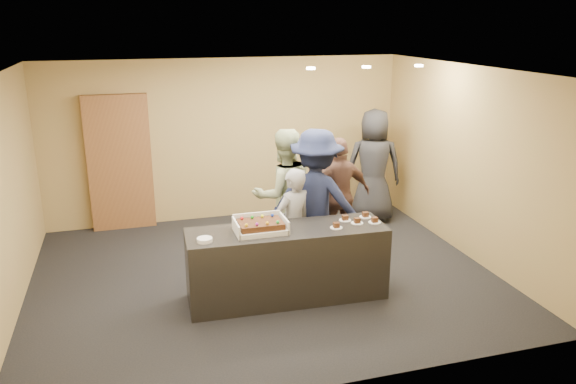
# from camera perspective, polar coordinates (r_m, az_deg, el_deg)

# --- Properties ---
(room) EXTENTS (6.04, 6.00, 2.70)m
(room) POSITION_cam_1_polar(r_m,az_deg,el_deg) (7.16, -2.60, 1.38)
(room) COLOR black
(room) RESTS_ON ground
(serving_counter) EXTENTS (2.43, 0.79, 0.90)m
(serving_counter) POSITION_cam_1_polar(r_m,az_deg,el_deg) (6.87, -0.10, -7.30)
(serving_counter) COLOR black
(serving_counter) RESTS_ON floor
(storage_cabinet) EXTENTS (0.99, 0.15, 2.18)m
(storage_cabinet) POSITION_cam_1_polar(r_m,az_deg,el_deg) (9.37, -16.71, 2.84)
(storage_cabinet) COLOR brown
(storage_cabinet) RESTS_ON floor
(cake_box) EXTENTS (0.60, 0.42, 0.18)m
(cake_box) POSITION_cam_1_polar(r_m,az_deg,el_deg) (6.62, -2.85, -3.66)
(cake_box) COLOR white
(cake_box) RESTS_ON serving_counter
(sheet_cake) EXTENTS (0.51, 0.35, 0.11)m
(sheet_cake) POSITION_cam_1_polar(r_m,az_deg,el_deg) (6.58, -2.82, -3.29)
(sheet_cake) COLOR #32170B
(sheet_cake) RESTS_ON cake_box
(plate_stack) EXTENTS (0.18, 0.18, 0.04)m
(plate_stack) POSITION_cam_1_polar(r_m,az_deg,el_deg) (6.39, -8.46, -4.82)
(plate_stack) COLOR white
(plate_stack) RESTS_ON serving_counter
(slice_a) EXTENTS (0.15, 0.15, 0.07)m
(slice_a) POSITION_cam_1_polar(r_m,az_deg,el_deg) (6.75, 4.93, -3.47)
(slice_a) COLOR white
(slice_a) RESTS_ON serving_counter
(slice_b) EXTENTS (0.15, 0.15, 0.07)m
(slice_b) POSITION_cam_1_polar(r_m,az_deg,el_deg) (7.01, 5.82, -2.71)
(slice_b) COLOR white
(slice_b) RESTS_ON serving_counter
(slice_c) EXTENTS (0.15, 0.15, 0.07)m
(slice_c) POSITION_cam_1_polar(r_m,az_deg,el_deg) (6.93, 7.04, -2.99)
(slice_c) COLOR white
(slice_c) RESTS_ON serving_counter
(slice_d) EXTENTS (0.15, 0.15, 0.07)m
(slice_d) POSITION_cam_1_polar(r_m,az_deg,el_deg) (7.15, 7.87, -2.37)
(slice_d) COLOR white
(slice_d) RESTS_ON serving_counter
(slice_e) EXTENTS (0.15, 0.15, 0.07)m
(slice_e) POSITION_cam_1_polar(r_m,az_deg,el_deg) (6.98, 8.79, -2.91)
(slice_e) COLOR white
(slice_e) RESTS_ON serving_counter
(person_server_grey) EXTENTS (0.65, 0.56, 1.52)m
(person_server_grey) POSITION_cam_1_polar(r_m,az_deg,el_deg) (7.20, 0.52, -3.43)
(person_server_grey) COLOR gray
(person_server_grey) RESTS_ON floor
(person_sage_man) EXTENTS (0.97, 0.79, 1.88)m
(person_sage_man) POSITION_cam_1_polar(r_m,az_deg,el_deg) (7.85, -0.44, -0.30)
(person_sage_man) COLOR #A1AD7F
(person_sage_man) RESTS_ON floor
(person_navy_man) EXTENTS (1.44, 1.29, 1.94)m
(person_navy_man) POSITION_cam_1_polar(r_m,az_deg,el_deg) (7.49, 2.89, -0.93)
(person_navy_man) COLOR #181E3C
(person_navy_man) RESTS_ON floor
(person_brown_extra) EXTENTS (1.04, 0.54, 1.70)m
(person_brown_extra) POSITION_cam_1_polar(r_m,az_deg,el_deg) (8.16, 5.20, -0.33)
(person_brown_extra) COLOR brown
(person_brown_extra) RESTS_ON floor
(person_dark_suit) EXTENTS (1.06, 0.84, 1.91)m
(person_dark_suit) POSITION_cam_1_polar(r_m,az_deg,el_deg) (9.44, 8.67, 2.62)
(person_dark_suit) COLOR black
(person_dark_suit) RESTS_ON floor
(ceiling_spotlights) EXTENTS (1.72, 0.12, 0.03)m
(ceiling_spotlights) POSITION_cam_1_polar(r_m,az_deg,el_deg) (7.91, 7.96, 12.47)
(ceiling_spotlights) COLOR #FFEAC6
(ceiling_spotlights) RESTS_ON ceiling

